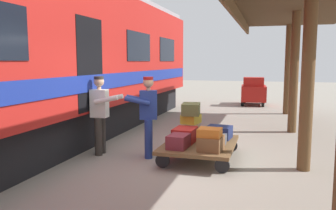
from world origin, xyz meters
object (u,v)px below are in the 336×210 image
object	(u,v)px
train_car	(31,60)
porter_in_overalls	(148,114)
suitcase_orange_carryall	(210,132)
suitcase_brown_leather	(211,143)
suitcase_tan_vintage	(191,130)
porter_by_door	(100,112)
baggage_tug	(254,92)
luggage_cart	(200,145)
suitcase_slate_roller	(215,140)
suitcase_yellow_case	(191,119)
suitcase_red_plastic	(185,135)
suitcase_navy_fabric	(219,132)
suitcase_olive_duffel	(191,109)
suitcase_burgundy_valise	(178,141)

from	to	relation	value
train_car	porter_in_overalls	xyz separation A→B (m)	(-2.79, -0.02, -1.14)
train_car	suitcase_orange_carryall	distance (m)	4.41
suitcase_brown_leather	suitcase_tan_vintage	bearing A→B (deg)	-59.56
porter_by_door	baggage_tug	world-z (taller)	porter_by_door
train_car	porter_in_overalls	world-z (taller)	train_car
luggage_cart	suitcase_slate_roller	xyz separation A→B (m)	(-0.32, 0.00, 0.13)
suitcase_slate_roller	suitcase_yellow_case	distance (m)	0.91
suitcase_red_plastic	suitcase_slate_roller	bearing A→B (deg)	180.00
baggage_tug	suitcase_navy_fabric	bearing A→B (deg)	87.88
suitcase_yellow_case	baggage_tug	bearing A→B (deg)	-96.12
suitcase_navy_fabric	suitcase_red_plastic	xyz separation A→B (m)	(0.64, 0.54, 0.01)
suitcase_navy_fabric	suitcase_tan_vintage	xyz separation A→B (m)	(0.64, 0.00, 0.02)
suitcase_olive_duffel	suitcase_red_plastic	bearing A→B (deg)	89.46
luggage_cart	suitcase_tan_vintage	bearing A→B (deg)	-59.56
suitcase_burgundy_valise	porter_by_door	distance (m)	1.91
train_car	suitcase_olive_duffel	xyz separation A→B (m)	(-3.56, -0.72, -1.09)
suitcase_tan_vintage	suitcase_yellow_case	bearing A→B (deg)	-95.58
suitcase_burgundy_valise	suitcase_yellow_case	distance (m)	1.14
suitcase_yellow_case	porter_in_overalls	world-z (taller)	porter_in_overalls
suitcase_tan_vintage	porter_by_door	world-z (taller)	porter_by_door
suitcase_slate_roller	suitcase_tan_vintage	xyz separation A→B (m)	(0.64, -0.54, 0.06)
luggage_cart	suitcase_burgundy_valise	bearing A→B (deg)	59.56
suitcase_yellow_case	baggage_tug	size ratio (longest dim) A/B	0.23
train_car	porter_in_overalls	size ratio (longest dim) A/B	9.87
suitcase_burgundy_valise	porter_in_overalls	world-z (taller)	porter_in_overalls
suitcase_navy_fabric	porter_in_overalls	xyz separation A→B (m)	(1.41, 0.70, 0.44)
suitcase_navy_fabric	suitcase_slate_roller	distance (m)	0.54
suitcase_tan_vintage	suitcase_olive_duffel	size ratio (longest dim) A/B	0.89
porter_in_overalls	baggage_tug	world-z (taller)	porter_in_overalls
suitcase_tan_vintage	suitcase_yellow_case	distance (m)	0.25
suitcase_burgundy_valise	baggage_tug	world-z (taller)	baggage_tug
suitcase_red_plastic	porter_in_overalls	size ratio (longest dim) A/B	0.34
suitcase_burgundy_valise	porter_in_overalls	xyz separation A→B (m)	(0.77, -0.38, 0.45)
porter_in_overalls	suitcase_orange_carryall	bearing A→B (deg)	163.21
suitcase_slate_roller	baggage_tug	xyz separation A→B (m)	(-0.34, -9.63, 0.19)
suitcase_brown_leather	suitcase_yellow_case	xyz separation A→B (m)	(0.63, -1.11, 0.26)
suitcase_burgundy_valise	baggage_tug	xyz separation A→B (m)	(-0.97, -10.17, 0.15)
luggage_cart	train_car	bearing A→B (deg)	2.69
suitcase_brown_leather	suitcase_olive_duffel	world-z (taller)	suitcase_olive_duffel
porter_by_door	suitcase_brown_leather	bearing A→B (deg)	172.48
suitcase_brown_leather	porter_by_door	xyz separation A→B (m)	(2.46, -0.33, 0.44)
suitcase_navy_fabric	suitcase_olive_duffel	xyz separation A→B (m)	(0.63, -0.00, 0.49)
suitcase_olive_duffel	suitcase_tan_vintage	bearing A→B (deg)	2.21
suitcase_olive_duffel	suitcase_slate_roller	bearing A→B (deg)	139.37
luggage_cart	porter_in_overalls	distance (m)	1.27
suitcase_brown_leather	suitcase_slate_roller	size ratio (longest dim) A/B	0.83
suitcase_tan_vintage	suitcase_orange_carryall	world-z (taller)	suitcase_orange_carryall
luggage_cart	suitcase_slate_roller	size ratio (longest dim) A/B	3.11
suitcase_tan_vintage	suitcase_yellow_case	size ratio (longest dim) A/B	1.19
suitcase_red_plastic	suitcase_tan_vintage	distance (m)	0.54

